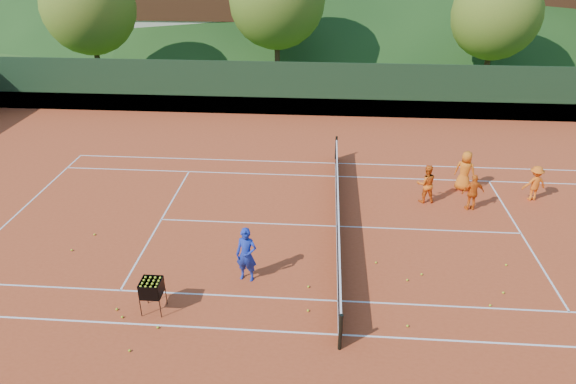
# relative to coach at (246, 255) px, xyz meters

# --- Properties ---
(ground) EXTENTS (400.00, 400.00, 0.00)m
(ground) POSITION_rel_coach_xyz_m (2.75, 3.27, -0.89)
(ground) COLOR #274C17
(ground) RESTS_ON ground
(clay_court) EXTENTS (40.00, 24.00, 0.02)m
(clay_court) POSITION_rel_coach_xyz_m (2.75, 3.27, -0.88)
(clay_court) COLOR #AE3E1C
(clay_court) RESTS_ON ground
(coach) EXTENTS (0.70, 0.52, 1.75)m
(coach) POSITION_rel_coach_xyz_m (0.00, 0.00, 0.00)
(coach) COLOR #1A30AC
(coach) RESTS_ON clay_court
(student_a) EXTENTS (0.80, 0.66, 1.53)m
(student_a) POSITION_rel_coach_xyz_m (6.14, 5.39, -0.11)
(student_a) COLOR orange
(student_a) RESTS_ON clay_court
(student_b) EXTENTS (0.89, 0.48, 1.44)m
(student_b) POSITION_rel_coach_xyz_m (7.78, 4.88, -0.15)
(student_b) COLOR orange
(student_b) RESTS_ON clay_court
(student_c) EXTENTS (0.95, 0.82, 1.65)m
(student_c) POSITION_rel_coach_xyz_m (7.85, 6.56, -0.05)
(student_c) COLOR orange
(student_c) RESTS_ON clay_court
(student_d) EXTENTS (1.00, 0.70, 1.41)m
(student_d) POSITION_rel_coach_xyz_m (10.35, 5.87, -0.17)
(student_d) COLOR orange
(student_d) RESTS_ON clay_court
(tennis_ball_0) EXTENTS (0.07, 0.07, 0.07)m
(tennis_ball_0) POSITION_rel_coach_xyz_m (-3.16, -2.01, -0.84)
(tennis_ball_0) COLOR #B3D723
(tennis_ball_0) RESTS_ON clay_court
(tennis_ball_2) EXTENTS (0.07, 0.07, 0.07)m
(tennis_ball_2) POSITION_rel_coach_xyz_m (7.01, -0.76, -0.84)
(tennis_ball_2) COLOR #B3D723
(tennis_ball_2) RESTS_ON clay_court
(tennis_ball_5) EXTENTS (0.07, 0.07, 0.07)m
(tennis_ball_5) POSITION_rel_coach_xyz_m (-6.00, 1.04, -0.84)
(tennis_ball_5) COLOR #B3D723
(tennis_ball_5) RESTS_ON clay_court
(tennis_ball_7) EXTENTS (0.07, 0.07, 0.07)m
(tennis_ball_7) POSITION_rel_coach_xyz_m (1.90, -1.37, -0.84)
(tennis_ball_7) COLOR #B3D723
(tennis_ball_7) RESTS_ON clay_court
(tennis_ball_8) EXTENTS (0.07, 0.07, 0.07)m
(tennis_ball_8) POSITION_rel_coach_xyz_m (1.87, -0.30, -0.84)
(tennis_ball_8) COLOR #B3D723
(tennis_ball_8) RESTS_ON clay_court
(tennis_ball_9) EXTENTS (0.07, 0.07, 0.07)m
(tennis_ball_9) POSITION_rel_coach_xyz_m (-2.07, -2.34, -0.84)
(tennis_ball_9) COLOR #B3D723
(tennis_ball_9) RESTS_ON clay_court
(tennis_ball_10) EXTENTS (0.07, 0.07, 0.07)m
(tennis_ball_10) POSITION_rel_coach_xyz_m (8.05, 1.26, -0.84)
(tennis_ball_10) COLOR #B3D723
(tennis_ball_10) RESTS_ON clay_court
(tennis_ball_11) EXTENTS (0.07, 0.07, 0.07)m
(tennis_ball_11) POSITION_rel_coach_xyz_m (3.96, 1.09, -0.84)
(tennis_ball_11) COLOR #B3D723
(tennis_ball_11) RESTS_ON clay_court
(tennis_ball_12) EXTENTS (0.07, 0.07, 0.07)m
(tennis_ball_12) POSITION_rel_coach_xyz_m (4.83, 0.24, -0.84)
(tennis_ball_12) COLOR #B3D723
(tennis_ball_12) RESTS_ON clay_court
(tennis_ball_13) EXTENTS (0.07, 0.07, 0.07)m
(tennis_ball_13) POSITION_rel_coach_xyz_m (5.31, 0.56, -0.84)
(tennis_ball_13) COLOR #B3D723
(tennis_ball_13) RESTS_ON clay_court
(tennis_ball_14) EXTENTS (0.07, 0.07, 0.07)m
(tennis_ball_14) POSITION_rel_coach_xyz_m (7.55, -0.16, -0.84)
(tennis_ball_14) COLOR #B3D723
(tennis_ball_14) RESTS_ON clay_court
(tennis_ball_16) EXTENTS (0.07, 0.07, 0.07)m
(tennis_ball_16) POSITION_rel_coach_xyz_m (-3.43, -1.71, -0.84)
(tennis_ball_16) COLOR #B3D723
(tennis_ball_16) RESTS_ON clay_court
(tennis_ball_17) EXTENTS (0.07, 0.07, 0.07)m
(tennis_ball_17) POSITION_rel_coach_xyz_m (-2.53, -3.21, -0.84)
(tennis_ball_17) COLOR #B3D723
(tennis_ball_17) RESTS_ON clay_court
(tennis_ball_18) EXTENTS (0.07, 0.07, 0.07)m
(tennis_ball_18) POSITION_rel_coach_xyz_m (-5.64, 2.04, -0.84)
(tennis_ball_18) COLOR #B3D723
(tennis_ball_18) RESTS_ON clay_court
(tennis_ball_20) EXTENTS (0.07, 0.07, 0.07)m
(tennis_ball_20) POSITION_rel_coach_xyz_m (4.58, -1.78, -0.84)
(tennis_ball_20) COLOR #B3D723
(tennis_ball_20) RESTS_ON clay_court
(court_lines) EXTENTS (23.83, 11.03, 0.00)m
(court_lines) POSITION_rel_coach_xyz_m (2.75, 3.27, -0.87)
(court_lines) COLOR white
(court_lines) RESTS_ON clay_court
(tennis_net) EXTENTS (0.10, 12.07, 1.10)m
(tennis_net) POSITION_rel_coach_xyz_m (2.75, 3.27, -0.37)
(tennis_net) COLOR black
(tennis_net) RESTS_ON clay_court
(perimeter_fence) EXTENTS (40.40, 24.24, 3.00)m
(perimeter_fence) POSITION_rel_coach_xyz_m (2.75, 3.27, 0.37)
(perimeter_fence) COLOR black
(perimeter_fence) RESTS_ON clay_court
(ball_hopper) EXTENTS (0.57, 0.57, 1.00)m
(ball_hopper) POSITION_rel_coach_xyz_m (-2.38, -1.62, -0.13)
(ball_hopper) COLOR black
(ball_hopper) RESTS_ON clay_court
(tree_a) EXTENTS (6.00, 6.00, 7.88)m
(tree_a) POSITION_rel_coach_xyz_m (-13.25, 21.27, 3.98)
(tree_a) COLOR #402A19
(tree_a) RESTS_ON ground
(tree_b) EXTENTS (6.40, 6.40, 8.40)m
(tree_b) POSITION_rel_coach_xyz_m (-1.25, 23.27, 4.30)
(tree_b) COLOR #42291A
(tree_b) RESTS_ON ground
(tree_c) EXTENTS (5.60, 5.60, 7.35)m
(tree_c) POSITION_rel_coach_xyz_m (12.75, 22.27, 3.65)
(tree_c) COLOR #41291A
(tree_c) RESTS_ON ground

